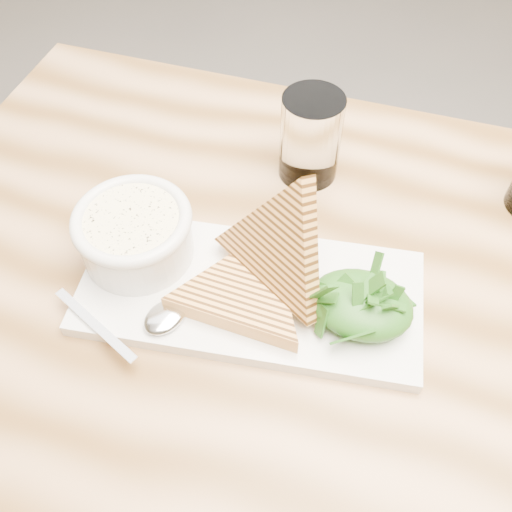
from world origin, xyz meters
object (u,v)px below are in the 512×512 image
(table_top, at_px, (339,321))
(soup_bowl, at_px, (136,238))
(platter, at_px, (250,293))
(glass_near, at_px, (310,138))

(table_top, height_order, soup_bowl, soup_bowl)
(table_top, bearing_deg, soup_bowl, -178.48)
(table_top, distance_m, soup_bowl, 0.24)
(platter, xyz_separation_m, glass_near, (0.01, 0.21, 0.05))
(platter, xyz_separation_m, soup_bowl, (-0.14, 0.01, 0.03))
(platter, bearing_deg, table_top, 7.88)
(table_top, distance_m, platter, 0.11)
(glass_near, bearing_deg, table_top, -64.67)
(table_top, height_order, platter, platter)
(platter, relative_size, glass_near, 3.19)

